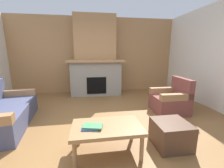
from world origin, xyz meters
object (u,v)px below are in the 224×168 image
Objects in this scene: couch at (1,113)px; armchair at (171,100)px; ottoman at (171,134)px; coffee_table at (107,129)px; fireplace at (96,61)px.

armchair is (3.72, 0.19, 0.01)m from couch.
armchair is 1.49m from ottoman.
coffee_table is (-1.75, -1.30, 0.08)m from armchair.
ottoman is (1.01, -3.26, -0.96)m from fireplace.
fireplace is 1.42× the size of couch.
couch is 2.23× the size of armchair.
coffee_table is at bearing -143.48° from armchair.
ottoman is (1.01, 0.01, -0.18)m from coffee_table.
coffee_table is (0.01, -3.27, -0.79)m from fireplace.
couch and armchair have the same top height.
armchair is at bearing 36.52° from coffee_table.
fireplace reaches higher than couch.
couch is 1.90× the size of coffee_table.
coffee_table is (1.97, -1.10, 0.09)m from couch.
couch is 3.73m from armchair.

